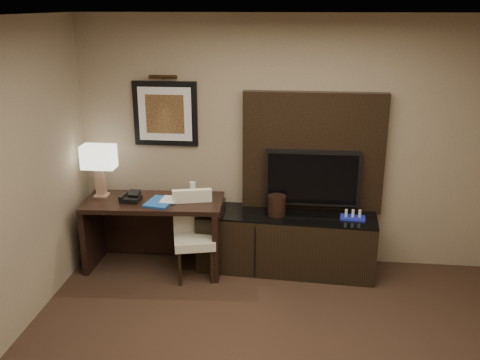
# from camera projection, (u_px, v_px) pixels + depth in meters

# --- Properties ---
(ceiling) EXTENTS (4.50, 5.00, 0.01)m
(ceiling) POSITION_uv_depth(u_px,v_px,m) (278.00, 20.00, 2.97)
(ceiling) COLOR silver
(ceiling) RESTS_ON wall_back
(wall_back) EXTENTS (4.50, 0.01, 2.70)m
(wall_back) POSITION_uv_depth(u_px,v_px,m) (285.00, 143.00, 5.75)
(wall_back) COLOR gray
(wall_back) RESTS_ON floor
(desk) EXTENTS (1.51, 0.72, 0.79)m
(desk) POSITION_uv_depth(u_px,v_px,m) (155.00, 234.00, 5.82)
(desk) COLOR black
(desk) RESTS_ON floor
(credenza) EXTENTS (1.92, 0.64, 0.65)m
(credenza) POSITION_uv_depth(u_px,v_px,m) (286.00, 242.00, 5.79)
(credenza) COLOR black
(credenza) RESTS_ON floor
(tv_wall_panel) EXTENTS (1.50, 0.12, 1.30)m
(tv_wall_panel) POSITION_uv_depth(u_px,v_px,m) (313.00, 153.00, 5.69)
(tv_wall_panel) COLOR black
(tv_wall_panel) RESTS_ON wall_back
(tv) EXTENTS (1.00, 0.08, 0.60)m
(tv) POSITION_uv_depth(u_px,v_px,m) (312.00, 178.00, 5.67)
(tv) COLOR black
(tv) RESTS_ON tv_wall_panel
(artwork) EXTENTS (0.70, 0.04, 0.70)m
(artwork) POSITION_uv_depth(u_px,v_px,m) (165.00, 114.00, 5.77)
(artwork) COLOR black
(artwork) RESTS_ON wall_back
(picture_light) EXTENTS (0.04, 0.04, 0.30)m
(picture_light) POSITION_uv_depth(u_px,v_px,m) (163.00, 77.00, 5.61)
(picture_light) COLOR #3B2812
(picture_light) RESTS_ON wall_back
(desk_chair) EXTENTS (0.52, 0.57, 0.87)m
(desk_chair) POSITION_uv_depth(u_px,v_px,m) (194.00, 240.00, 5.59)
(desk_chair) COLOR beige
(desk_chair) RESTS_ON floor
(table_lamp) EXTENTS (0.40, 0.31, 0.57)m
(table_lamp) POSITION_uv_depth(u_px,v_px,m) (100.00, 171.00, 5.73)
(table_lamp) COLOR #A38065
(table_lamp) RESTS_ON desk
(desk_phone) EXTENTS (0.21, 0.19, 0.10)m
(desk_phone) POSITION_uv_depth(u_px,v_px,m) (131.00, 197.00, 5.65)
(desk_phone) COLOR black
(desk_phone) RESTS_ON desk
(blue_folder) EXTENTS (0.30, 0.37, 0.02)m
(blue_folder) POSITION_uv_depth(u_px,v_px,m) (160.00, 202.00, 5.62)
(blue_folder) COLOR #1850A2
(blue_folder) RESTS_ON desk
(book) EXTENTS (0.17, 0.03, 0.23)m
(book) POSITION_uv_depth(u_px,v_px,m) (161.00, 190.00, 5.65)
(book) COLOR #B2AA8C
(book) RESTS_ON desk
(water_bottle) EXTENTS (0.07, 0.07, 0.19)m
(water_bottle) POSITION_uv_depth(u_px,v_px,m) (193.00, 191.00, 5.69)
(water_bottle) COLOR silver
(water_bottle) RESTS_ON desk
(ice_bucket) EXTENTS (0.24, 0.24, 0.22)m
(ice_bucket) POSITION_uv_depth(u_px,v_px,m) (277.00, 205.00, 5.63)
(ice_bucket) COLOR black
(ice_bucket) RESTS_ON credenza
(minibar_tray) EXTENTS (0.27, 0.18, 0.09)m
(minibar_tray) POSITION_uv_depth(u_px,v_px,m) (353.00, 215.00, 5.55)
(minibar_tray) COLOR #1C26B6
(minibar_tray) RESTS_ON credenza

